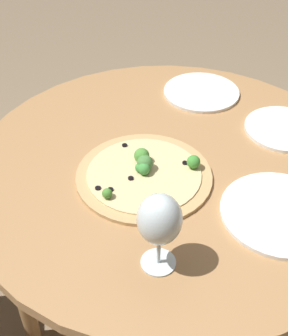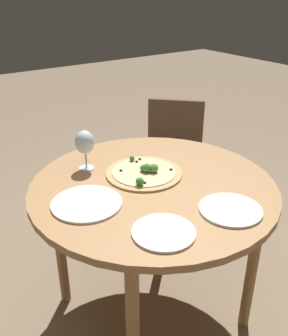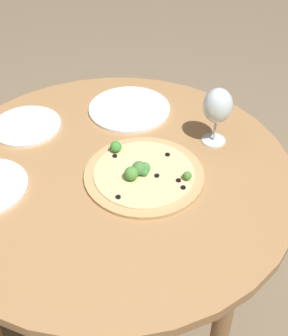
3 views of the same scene
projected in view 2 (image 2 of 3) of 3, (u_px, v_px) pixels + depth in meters
name	position (u px, v px, depth m)	size (l,w,h in m)	color
ground_plane	(151.00, 310.00, 1.94)	(12.00, 12.00, 0.00)	#847056
dining_table	(153.00, 200.00, 1.64)	(1.05, 1.05, 0.75)	#A87A4C
chair	(173.00, 157.00, 2.56)	(0.57, 0.57, 0.82)	brown
pizza	(144.00, 172.00, 1.67)	(0.34, 0.34, 0.05)	tan
wine_glass	(85.00, 143.00, 1.67)	(0.09, 0.09, 0.18)	silver
plate_near	(230.00, 210.00, 1.40)	(0.24, 0.24, 0.01)	white
plate_far	(164.00, 232.00, 1.28)	(0.22, 0.22, 0.01)	white
plate_side	(87.00, 203.00, 1.44)	(0.28, 0.28, 0.01)	white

